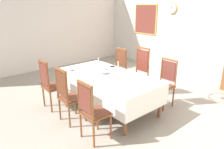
{
  "coord_description": "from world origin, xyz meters",
  "views": [
    {
      "loc": [
        3.35,
        -3.04,
        2.23
      ],
      "look_at": [
        0.19,
        -0.32,
        0.83
      ],
      "focal_mm": 33.44,
      "sensor_mm": 36.0,
      "label": 1
    }
  ],
  "objects_px": {
    "chair_north_b": "(139,72)",
    "soup_tureen": "(104,69)",
    "mounted_clock": "(172,8)",
    "chair_north_a": "(118,67)",
    "bowl_near_right": "(112,67)",
    "chair_south_b": "(68,95)",
    "candlestick_east": "(118,72)",
    "bowl_near_left": "(73,71)",
    "framed_painting": "(145,19)",
    "spoon_secondary": "(110,66)",
    "chair_south_a": "(51,84)",
    "chair_south_c": "(92,110)",
    "spoon_primary": "(72,70)",
    "candlestick_west": "(99,66)",
    "chair_north_c": "(164,82)",
    "dining_table": "(108,78)"
  },
  "relations": [
    {
      "from": "dining_table",
      "to": "chair_north_b",
      "type": "bearing_deg",
      "value": 89.23
    },
    {
      "from": "chair_north_a",
      "to": "chair_south_c",
      "type": "bearing_deg",
      "value": 127.97
    },
    {
      "from": "chair_south_a",
      "to": "candlestick_west",
      "type": "bearing_deg",
      "value": 66.54
    },
    {
      "from": "soup_tureen",
      "to": "candlestick_west",
      "type": "relative_size",
      "value": 0.84
    },
    {
      "from": "chair_south_a",
      "to": "bowl_near_right",
      "type": "bearing_deg",
      "value": 74.27
    },
    {
      "from": "chair_north_b",
      "to": "chair_north_a",
      "type": "bearing_deg",
      "value": 0.64
    },
    {
      "from": "chair_south_b",
      "to": "candlestick_east",
      "type": "bearing_deg",
      "value": 72.35
    },
    {
      "from": "soup_tureen",
      "to": "spoon_primary",
      "type": "distance_m",
      "value": 0.81
    },
    {
      "from": "spoon_primary",
      "to": "candlestick_west",
      "type": "bearing_deg",
      "value": 42.94
    },
    {
      "from": "chair_north_a",
      "to": "spoon_secondary",
      "type": "xyz_separation_m",
      "value": [
        0.29,
        -0.53,
        0.2
      ]
    },
    {
      "from": "chair_south_a",
      "to": "chair_south_c",
      "type": "height_order",
      "value": "chair_south_a"
    },
    {
      "from": "chair_north_c",
      "to": "chair_south_b",
      "type": "bearing_deg",
      "value": 68.72
    },
    {
      "from": "bowl_near_right",
      "to": "mounted_clock",
      "type": "distance_m",
      "value": 3.32
    },
    {
      "from": "candlestick_west",
      "to": "chair_south_a",
      "type": "bearing_deg",
      "value": -113.46
    },
    {
      "from": "chair_north_c",
      "to": "chair_north_a",
      "type": "bearing_deg",
      "value": 0.0
    },
    {
      "from": "mounted_clock",
      "to": "chair_north_a",
      "type": "bearing_deg",
      "value": -88.69
    },
    {
      "from": "dining_table",
      "to": "candlestick_west",
      "type": "relative_size",
      "value": 6.96
    },
    {
      "from": "soup_tureen",
      "to": "bowl_near_right",
      "type": "height_order",
      "value": "soup_tureen"
    },
    {
      "from": "candlestick_east",
      "to": "mounted_clock",
      "type": "bearing_deg",
      "value": 108.51
    },
    {
      "from": "chair_south_a",
      "to": "chair_north_b",
      "type": "relative_size",
      "value": 0.91
    },
    {
      "from": "framed_painting",
      "to": "bowl_near_left",
      "type": "bearing_deg",
      "value": -72.63
    },
    {
      "from": "chair_north_b",
      "to": "soup_tureen",
      "type": "height_order",
      "value": "chair_north_b"
    },
    {
      "from": "chair_north_a",
      "to": "bowl_near_right",
      "type": "bearing_deg",
      "value": 126.13
    },
    {
      "from": "chair_south_a",
      "to": "bowl_near_right",
      "type": "height_order",
      "value": "chair_south_a"
    },
    {
      "from": "spoon_secondary",
      "to": "chair_south_a",
      "type": "bearing_deg",
      "value": -116.41
    },
    {
      "from": "spoon_primary",
      "to": "chair_south_b",
      "type": "bearing_deg",
      "value": -32.11
    },
    {
      "from": "spoon_secondary",
      "to": "chair_south_c",
      "type": "bearing_deg",
      "value": -64.3
    },
    {
      "from": "chair_north_a",
      "to": "soup_tureen",
      "type": "bearing_deg",
      "value": 122.08
    },
    {
      "from": "mounted_clock",
      "to": "candlestick_west",
      "type": "bearing_deg",
      "value": -81.91
    },
    {
      "from": "chair_south_b",
      "to": "soup_tureen",
      "type": "height_order",
      "value": "chair_south_b"
    },
    {
      "from": "dining_table",
      "to": "bowl_near_left",
      "type": "bearing_deg",
      "value": -148.18
    },
    {
      "from": "chair_north_b",
      "to": "bowl_near_left",
      "type": "bearing_deg",
      "value": 63.11
    },
    {
      "from": "dining_table",
      "to": "spoon_primary",
      "type": "distance_m",
      "value": 0.93
    },
    {
      "from": "chair_north_a",
      "to": "spoon_secondary",
      "type": "relative_size",
      "value": 6.25
    },
    {
      "from": "bowl_near_right",
      "to": "spoon_primary",
      "type": "xyz_separation_m",
      "value": [
        -0.47,
        -0.86,
        -0.01
      ]
    },
    {
      "from": "dining_table",
      "to": "bowl_near_left",
      "type": "distance_m",
      "value": 0.86
    },
    {
      "from": "chair_north_c",
      "to": "spoon_secondary",
      "type": "distance_m",
      "value": 1.38
    },
    {
      "from": "bowl_near_left",
      "to": "framed_painting",
      "type": "height_order",
      "value": "framed_painting"
    },
    {
      "from": "chair_south_b",
      "to": "spoon_primary",
      "type": "distance_m",
      "value": 1.03
    },
    {
      "from": "chair_north_b",
      "to": "mounted_clock",
      "type": "height_order",
      "value": "mounted_clock"
    },
    {
      "from": "candlestick_east",
      "to": "framed_painting",
      "type": "height_order",
      "value": "framed_painting"
    },
    {
      "from": "spoon_secondary",
      "to": "bowl_near_left",
      "type": "bearing_deg",
      "value": -120.52
    },
    {
      "from": "bowl_near_left",
      "to": "spoon_secondary",
      "type": "relative_size",
      "value": 0.83
    },
    {
      "from": "chair_north_c",
      "to": "framed_painting",
      "type": "xyz_separation_m",
      "value": [
        -2.73,
        2.45,
        1.13
      ]
    },
    {
      "from": "spoon_secondary",
      "to": "framed_painting",
      "type": "xyz_separation_m",
      "value": [
        -1.47,
        2.98,
        0.94
      ]
    },
    {
      "from": "spoon_primary",
      "to": "mounted_clock",
      "type": "xyz_separation_m",
      "value": [
        0.0,
        3.86,
        1.35
      ]
    },
    {
      "from": "chair_north_a",
      "to": "candlestick_west",
      "type": "relative_size",
      "value": 3.24
    },
    {
      "from": "chair_south_b",
      "to": "bowl_near_right",
      "type": "xyz_separation_m",
      "value": [
        -0.37,
        1.44,
        0.2
      ]
    },
    {
      "from": "chair_south_a",
      "to": "chair_north_c",
      "type": "relative_size",
      "value": 1.03
    },
    {
      "from": "soup_tureen",
      "to": "dining_table",
      "type": "bearing_deg",
      "value": 0.0
    }
  ]
}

